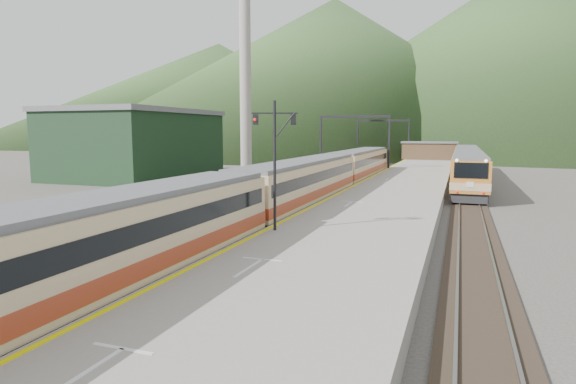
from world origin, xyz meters
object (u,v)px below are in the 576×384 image
at_px(main_train, 302,183).
at_px(second_train, 467,164).
at_px(worker, 148,233).
at_px(signal_mast, 275,151).

xyz_separation_m(main_train, second_train, (11.50, 26.97, -0.04)).
distance_m(second_train, worker, 43.19).
distance_m(second_train, signal_mast, 39.51).
bearing_deg(main_train, worker, -104.88).
bearing_deg(signal_mast, main_train, 101.37).
xyz_separation_m(second_train, worker, (-15.08, -40.46, -1.22)).
bearing_deg(main_train, second_train, 66.91).
bearing_deg(second_train, main_train, -113.09).
distance_m(main_train, second_train, 29.32).
distance_m(main_train, signal_mast, 11.89).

